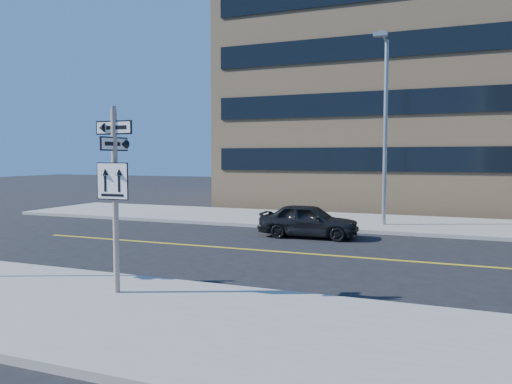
% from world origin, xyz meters
% --- Properties ---
extents(ground, '(120.00, 120.00, 0.00)m').
position_xyz_m(ground, '(0.00, 0.00, 0.00)').
color(ground, black).
rests_on(ground, ground).
extents(sign_pole, '(0.92, 0.92, 4.06)m').
position_xyz_m(sign_pole, '(0.00, -2.51, 2.44)').
color(sign_pole, beige).
rests_on(sign_pole, near_sidewalk).
extents(parked_car_a, '(1.71, 3.92, 1.31)m').
position_xyz_m(parked_car_a, '(1.62, 7.25, 0.66)').
color(parked_car_a, black).
rests_on(parked_car_a, ground).
extents(streetlight_a, '(0.55, 2.25, 8.00)m').
position_xyz_m(streetlight_a, '(4.00, 10.76, 4.76)').
color(streetlight_a, gray).
rests_on(streetlight_a, far_sidewalk).
extents(building_brick, '(18.00, 18.00, 18.00)m').
position_xyz_m(building_brick, '(2.00, 25.00, 9.00)').
color(building_brick, tan).
rests_on(building_brick, ground).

